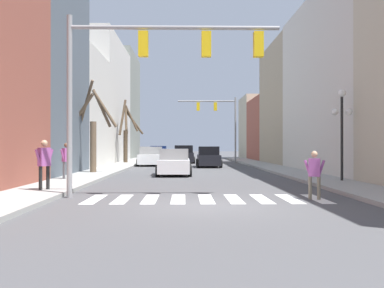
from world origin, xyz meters
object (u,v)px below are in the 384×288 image
object	(u,v)px
car_parked_right_far	(151,157)
car_parked_left_mid	(159,154)
pedestrian_waiting_at_curb	(44,160)
pedestrian_on_right_sidewalk	(314,171)
pedestrian_on_left_sidewalk	(66,157)
car_at_intersection	(209,157)
street_tree_left_mid	(127,132)
traffic_signal_near	(149,62)
car_parked_right_near	(174,163)
traffic_signal_far	(220,116)
car_driving_away_lane	(184,155)
street_lamp_right_corner	(342,116)
street_tree_right_mid	(93,129)

from	to	relation	value
car_parked_right_far	car_parked_left_mid	bearing A→B (deg)	0.15
pedestrian_waiting_at_curb	pedestrian_on_right_sidewalk	xyz separation A→B (m)	(9.18, -1.85, -0.28)
pedestrian_on_right_sidewalk	pedestrian_on_left_sidewalk	world-z (taller)	pedestrian_on_left_sidewalk
car_at_intersection	pedestrian_on_left_sidewalk	distance (m)	16.27
pedestrian_on_right_sidewalk	street_tree_left_mid	distance (m)	29.45
pedestrian_on_left_sidewalk	pedestrian_waiting_at_curb	bearing A→B (deg)	-139.68
car_at_intersection	pedestrian_on_right_sidewalk	world-z (taller)	car_at_intersection
traffic_signal_near	car_parked_right_near	world-z (taller)	traffic_signal_near
traffic_signal_far	pedestrian_on_left_sidewalk	world-z (taller)	traffic_signal_far
car_at_intersection	car_parked_right_near	size ratio (longest dim) A/B	0.91
car_driving_away_lane	car_parked_right_near	bearing A→B (deg)	-1.70
street_lamp_right_corner	car_parked_right_far	xyz separation A→B (m)	(-9.98, 18.35, -2.32)
car_parked_right_near	street_tree_right_mid	distance (m)	5.30
street_lamp_right_corner	car_driving_away_lane	size ratio (longest dim) A/B	0.96
car_parked_right_far	car_at_intersection	bearing A→B (deg)	-118.73
street_tree_right_mid	pedestrian_on_right_sidewalk	bearing A→B (deg)	-52.59
car_driving_away_lane	pedestrian_on_right_sidewalk	world-z (taller)	car_driving_away_lane
traffic_signal_far	street_lamp_right_corner	world-z (taller)	traffic_signal_far
car_at_intersection	street_tree_left_mid	size ratio (longest dim) A/B	0.72
car_parked_left_mid	traffic_signal_near	bearing A→B (deg)	-177.26
car_parked_right_far	car_parked_right_near	world-z (taller)	car_parked_right_far
street_tree_left_mid	traffic_signal_far	bearing A→B (deg)	21.62
car_parked_left_mid	pedestrian_on_left_sidewalk	bearing A→B (deg)	174.60
traffic_signal_far	car_parked_right_far	xyz separation A→B (m)	(-6.45, -7.11, -4.00)
street_tree_right_mid	car_at_intersection	bearing A→B (deg)	50.55
traffic_signal_far	pedestrian_on_right_sidewalk	bearing A→B (deg)	-88.97
pedestrian_on_right_sidewalk	street_tree_right_mid	bearing A→B (deg)	-32.78
traffic_signal_far	car_at_intersection	distance (m)	10.66
car_at_intersection	car_parked_left_mid	distance (m)	15.47
street_lamp_right_corner	car_parked_right_near	bearing A→B (deg)	141.56
car_driving_away_lane	car_parked_right_near	xyz separation A→B (m)	(-0.53, -18.01, -0.09)
car_at_intersection	street_lamp_right_corner	bearing A→B (deg)	-161.75
car_parked_right_far	street_tree_left_mid	distance (m)	4.91
car_driving_away_lane	car_at_intersection	world-z (taller)	car_driving_away_lane
car_at_intersection	pedestrian_on_left_sidewalk	size ratio (longest dim) A/B	2.48
car_driving_away_lane	car_parked_right_far	xyz separation A→B (m)	(-2.79, -5.79, -0.04)
street_lamp_right_corner	car_parked_left_mid	xyz separation A→B (m)	(-10.01, 30.42, -2.30)
pedestrian_waiting_at_curb	pedestrian_on_right_sidewalk	bearing A→B (deg)	-62.89
pedestrian_on_right_sidewalk	car_driving_away_lane	bearing A→B (deg)	-62.20
pedestrian_on_left_sidewalk	car_driving_away_lane	bearing A→B (deg)	20.08
traffic_signal_near	car_parked_right_near	size ratio (longest dim) A/B	1.51
traffic_signal_near	traffic_signal_far	distance (m)	31.07
car_driving_away_lane	pedestrian_on_right_sidewalk	bearing A→B (deg)	7.99
traffic_signal_far	car_parked_right_far	bearing A→B (deg)	-132.19
car_parked_right_far	street_tree_left_mid	world-z (taller)	street_tree_left_mid
car_parked_left_mid	street_tree_right_mid	world-z (taller)	street_tree_right_mid
traffic_signal_near	pedestrian_on_left_sidewalk	distance (m)	8.61
car_driving_away_lane	street_tree_left_mid	size ratio (longest dim) A/B	0.73
pedestrian_waiting_at_curb	pedestrian_on_left_sidewalk	distance (m)	5.40
car_parked_right_near	pedestrian_waiting_at_curb	distance (m)	11.10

